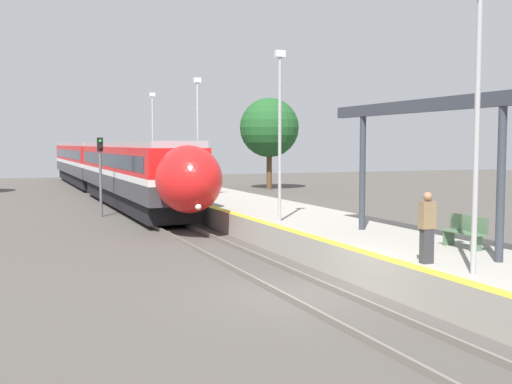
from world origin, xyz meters
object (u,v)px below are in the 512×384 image
train (104,165)px  lamppost_mid (280,125)px  lamppost_near (477,113)px  lamppost_farthest (153,134)px  lamppost_far (198,131)px  railway_signal (100,168)px  platform_bench (465,231)px  person_waiting (427,226)px

train → lamppost_mid: (2.52, -25.34, 2.17)m
train → lamppost_near: 35.87m
lamppost_farthest → lamppost_far: bearing=-90.0°
railway_signal → lamppost_mid: size_ratio=0.65×
lamppost_far → lamppost_farthest: (0.00, 10.37, 0.00)m
platform_bench → lamppost_near: size_ratio=0.24×
train → person_waiting: size_ratio=27.91×
platform_bench → lamppost_near: (-2.18, -2.90, 3.03)m
platform_bench → lamppost_mid: size_ratio=0.24×
platform_bench → railway_signal: 20.43m
lamppost_near → lamppost_mid: bearing=90.0°
train → platform_bench: (4.70, -32.81, -0.86)m
lamppost_mid → lamppost_farthest: size_ratio=1.00×
lamppost_far → railway_signal: bearing=164.1°
train → lamppost_far: bearing=-80.4°
platform_bench → lamppost_near: lamppost_near is taller
lamppost_near → person_waiting: bearing=96.4°
railway_signal → lamppost_far: size_ratio=0.65×
lamppost_farthest → train: bearing=118.7°
train → lamppost_farthest: (2.52, -4.60, 2.17)m
railway_signal → lamppost_farthest: size_ratio=0.65×
platform_bench → lamppost_far: 18.23m
person_waiting → lamppost_mid: size_ratio=0.28×
lamppost_near → lamppost_farthest: same height
lamppost_near → lamppost_farthest: size_ratio=1.00×
lamppost_near → lamppost_far: bearing=90.0°
railway_signal → lamppost_farthest: (4.74, 9.02, 1.89)m
train → person_waiting: 34.37m
lamppost_near → lamppost_far: same height
lamppost_farthest → railway_signal: bearing=-117.7°
platform_bench → railway_signal: size_ratio=0.37×
platform_bench → lamppost_far: size_ratio=0.24×
platform_bench → person_waiting: (-2.34, -1.47, 0.42)m
train → platform_bench: size_ratio=32.12×
railway_signal → lamppost_far: lamppost_far is taller
train → lamppost_far: (2.52, -14.97, 2.17)m
lamppost_near → lamppost_mid: 10.37m
person_waiting → railway_signal: bearing=102.5°
person_waiting → lamppost_mid: lamppost_mid is taller
lamppost_far → lamppost_farthest: bearing=90.0°
lamppost_near → lamppost_mid: (0.00, 10.37, 0.00)m
person_waiting → lamppost_far: 19.49m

